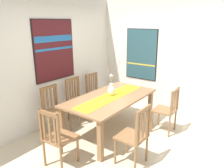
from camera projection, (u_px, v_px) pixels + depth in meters
ground_plane at (127, 146)px, 3.91m from camera, size 6.40×6.40×0.03m
wall_back at (54, 61)px, 4.57m from camera, size 6.40×0.12×2.70m
wall_side at (170, 58)px, 4.98m from camera, size 0.12×6.40×2.70m
dining_table at (111, 101)px, 4.22m from camera, size 1.93×1.03×0.75m
table_runner at (111, 97)px, 4.19m from camera, size 1.77×0.36×0.01m
centerpiece_vase at (111, 89)px, 4.23m from camera, size 0.22×0.30×0.71m
chair_0 at (55, 108)px, 4.28m from camera, size 0.43×0.43×0.94m
chair_1 at (167, 109)px, 4.26m from camera, size 0.43×0.43×0.92m
chair_2 at (57, 137)px, 3.22m from camera, size 0.44×0.44×0.95m
chair_3 at (77, 99)px, 4.79m from camera, size 0.42×0.42×0.96m
chair_4 at (96, 91)px, 5.30m from camera, size 0.44×0.44×0.94m
chair_5 at (135, 135)px, 3.26m from camera, size 0.42×0.42×0.98m
painting_on_back_wall at (54, 50)px, 4.45m from camera, size 1.01×0.05×1.25m
painting_on_side_wall at (141, 54)px, 5.33m from camera, size 0.05×0.84×1.24m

